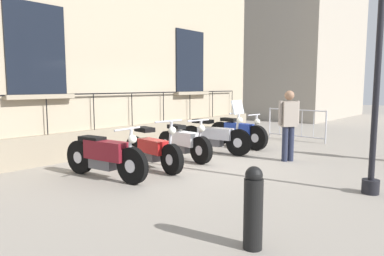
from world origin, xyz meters
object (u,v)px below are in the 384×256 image
at_px(motorcycle_silver, 214,136).
at_px(motorcycle_maroon, 105,156).
at_px(motorcycle_red, 152,150).
at_px(pedestrian_walking, 289,121).
at_px(crowd_barrier, 296,124).
at_px(motorcycle_white, 184,143).
at_px(motorcycle_blue, 238,133).
at_px(bollard, 253,208).
at_px(lamppost, 379,54).

bearing_deg(motorcycle_silver, motorcycle_maroon, -90.23).
height_order(motorcycle_red, pedestrian_walking, pedestrian_walking).
bearing_deg(crowd_barrier, pedestrian_walking, -68.78).
distance_m(motorcycle_white, motorcycle_blue, 2.36).
bearing_deg(crowd_barrier, motorcycle_red, -96.20).
xyz_separation_m(motorcycle_white, crowd_barrier, (0.77, 4.75, 0.15)).
height_order(motorcycle_maroon, motorcycle_silver, motorcycle_silver).
height_order(motorcycle_maroon, bollard, motorcycle_maroon).
bearing_deg(pedestrian_walking, lamppost, -34.35).
bearing_deg(motorcycle_maroon, crowd_barrier, 84.14).
relative_size(motorcycle_silver, bollard, 2.33).
xyz_separation_m(motorcycle_blue, pedestrian_walking, (2.01, -0.86, 0.53)).
xyz_separation_m(motorcycle_blue, lamppost, (4.24, -2.39, 1.89)).
height_order(motorcycle_white, crowd_barrier, crowd_barrier).
bearing_deg(motorcycle_maroon, motorcycle_blue, 90.13).
xyz_separation_m(motorcycle_silver, lamppost, (4.21, -1.22, 1.86)).
distance_m(motorcycle_maroon, motorcycle_silver, 3.54).
bearing_deg(motorcycle_red, bollard, -27.66).
relative_size(motorcycle_silver, lamppost, 0.48).
bearing_deg(lamppost, motorcycle_blue, 150.63).
relative_size(motorcycle_red, motorcycle_silver, 0.95).
height_order(motorcycle_red, motorcycle_white, motorcycle_red).
xyz_separation_m(motorcycle_maroon, lamppost, (4.23, 2.33, 1.87)).
height_order(motorcycle_blue, pedestrian_walking, pedestrian_walking).
bearing_deg(motorcycle_maroon, pedestrian_walking, 62.63).
xyz_separation_m(motorcycle_blue, crowd_barrier, (0.74, 2.40, 0.13)).
height_order(bollard, pedestrian_walking, pedestrian_walking).
xyz_separation_m(motorcycle_red, pedestrian_walking, (1.91, 2.67, 0.55)).
relative_size(motorcycle_white, lamppost, 0.43).
relative_size(motorcycle_white, motorcycle_silver, 0.89).
xyz_separation_m(motorcycle_silver, pedestrian_walking, (1.98, 0.31, 0.50)).
relative_size(motorcycle_silver, pedestrian_walking, 1.28).
height_order(crowd_barrier, pedestrian_walking, pedestrian_walking).
bearing_deg(pedestrian_walking, motorcycle_maroon, -117.37).
bearing_deg(motorcycle_maroon, motorcycle_red, 85.83).
height_order(motorcycle_silver, pedestrian_walking, pedestrian_walking).
xyz_separation_m(motorcycle_maroon, motorcycle_blue, (-0.01, 4.71, -0.02)).
bearing_deg(crowd_barrier, lamppost, -53.82).
bearing_deg(lamppost, motorcycle_white, 179.61).
xyz_separation_m(motorcycle_maroon, pedestrian_walking, (1.99, 3.85, 0.51)).
bearing_deg(motorcycle_red, motorcycle_blue, 91.57).
xyz_separation_m(bollard, pedestrian_walking, (-1.78, 4.60, 0.49)).
bearing_deg(motorcycle_maroon, lamppost, 28.82).
relative_size(crowd_barrier, pedestrian_walking, 1.21).
distance_m(motorcycle_white, bollard, 4.92).
height_order(motorcycle_white, motorcycle_silver, motorcycle_silver).
bearing_deg(motorcycle_blue, motorcycle_red, -88.43).
bearing_deg(pedestrian_walking, crowd_barrier, 111.22).
relative_size(motorcycle_maroon, crowd_barrier, 1.04).
bearing_deg(motorcycle_silver, lamppost, -16.09).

